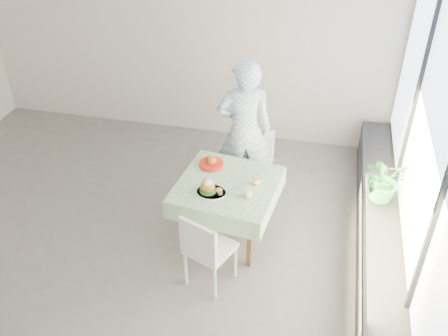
% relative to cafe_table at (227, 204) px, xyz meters
% --- Properties ---
extents(floor, '(6.00, 6.00, 0.00)m').
position_rel_cafe_table_xyz_m(floor, '(-1.14, -0.23, -0.46)').
color(floor, '#5D5B58').
rests_on(floor, ground).
extents(wall_back, '(6.00, 0.02, 2.80)m').
position_rel_cafe_table_xyz_m(wall_back, '(-1.14, 2.27, 0.94)').
color(wall_back, beige).
rests_on(wall_back, ground).
extents(wall_right, '(0.02, 5.00, 2.80)m').
position_rel_cafe_table_xyz_m(wall_right, '(1.86, -0.23, 0.94)').
color(wall_right, beige).
rests_on(wall_right, ground).
extents(window_pane, '(0.01, 4.80, 2.18)m').
position_rel_cafe_table_xyz_m(window_pane, '(1.83, -0.23, 1.19)').
color(window_pane, '#D1E0F9').
rests_on(window_pane, ground).
extents(window_ledge, '(0.40, 4.80, 0.50)m').
position_rel_cafe_table_xyz_m(window_ledge, '(1.66, -0.23, -0.21)').
color(window_ledge, black).
rests_on(window_ledge, ground).
extents(cafe_table, '(1.16, 1.16, 0.74)m').
position_rel_cafe_table_xyz_m(cafe_table, '(0.00, 0.00, 0.00)').
color(cafe_table, brown).
rests_on(cafe_table, ground).
extents(chair_far, '(0.47, 0.47, 0.86)m').
position_rel_cafe_table_xyz_m(chair_far, '(0.13, 0.87, -0.19)').
color(chair_far, white).
rests_on(chair_far, ground).
extents(chair_near, '(0.55, 0.55, 0.89)m').
position_rel_cafe_table_xyz_m(chair_near, '(-0.02, -0.73, -0.18)').
color(chair_near, white).
rests_on(chair_near, ground).
extents(diner, '(0.76, 0.60, 1.82)m').
position_rel_cafe_table_xyz_m(diner, '(0.01, 0.86, 0.45)').
color(diner, '#7FA9CB').
rests_on(diner, ground).
extents(main_dish, '(0.32, 0.32, 0.16)m').
position_rel_cafe_table_xyz_m(main_dish, '(-0.15, -0.21, 0.34)').
color(main_dish, white).
rests_on(main_dish, cafe_table).
extents(juice_cup_orange, '(0.09, 0.09, 0.25)m').
position_rel_cafe_table_xyz_m(juice_cup_orange, '(0.30, 0.05, 0.34)').
color(juice_cup_orange, white).
rests_on(juice_cup_orange, cafe_table).
extents(juice_cup_lemonade, '(0.09, 0.09, 0.26)m').
position_rel_cafe_table_xyz_m(juice_cup_lemonade, '(0.26, -0.18, 0.34)').
color(juice_cup_lemonade, white).
rests_on(juice_cup_lemonade, cafe_table).
extents(second_dish, '(0.28, 0.28, 0.13)m').
position_rel_cafe_table_xyz_m(second_dish, '(-0.25, 0.28, 0.32)').
color(second_dish, red).
rests_on(second_dish, cafe_table).
extents(potted_plant, '(0.62, 0.59, 0.53)m').
position_rel_cafe_table_xyz_m(potted_plant, '(1.65, 0.41, 0.30)').
color(potted_plant, '#287931').
rests_on(potted_plant, window_ledge).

